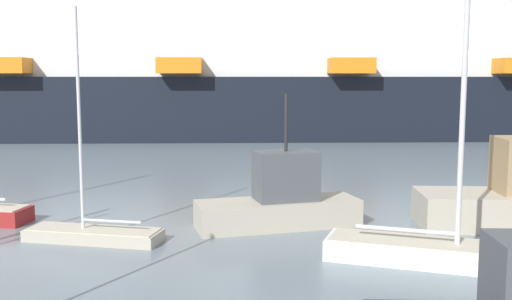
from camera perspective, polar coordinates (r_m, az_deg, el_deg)
name	(u,v)px	position (r m, az deg, el deg)	size (l,w,h in m)	color
sailboat_1	(93,231)	(22.04, -15.49, -7.56)	(5.09, 2.25, 8.27)	#BCB29E
sailboat_5	(438,248)	(19.52, 17.26, -9.05)	(7.19, 3.77, 10.81)	white
fishing_boat_1	(280,200)	(23.13, 2.39, -4.91)	(6.68, 3.81, 5.20)	#BCB29E
cruise_ship	(334,75)	(60.44, 7.59, 7.22)	(107.75, 21.95, 18.95)	black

